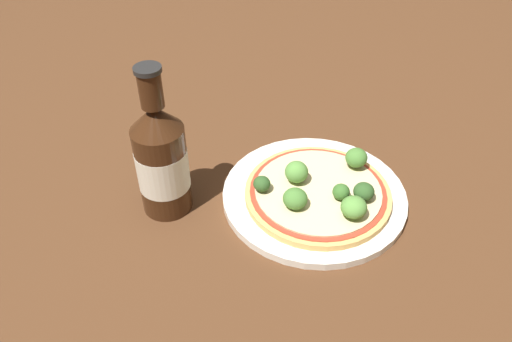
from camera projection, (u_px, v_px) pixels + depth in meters
ground_plane at (321, 193)px, 0.75m from camera, size 3.00×3.00×0.00m
plate at (314, 195)px, 0.74m from camera, size 0.27×0.27×0.01m
pizza at (315, 192)px, 0.72m from camera, size 0.21×0.21×0.01m
broccoli_floret_0 at (364, 192)px, 0.69m from camera, size 0.03×0.03×0.03m
broccoli_floret_1 at (262, 184)px, 0.71m from camera, size 0.02×0.02×0.02m
broccoli_floret_2 at (341, 192)px, 0.69m from camera, size 0.02×0.02×0.02m
broccoli_floret_3 at (295, 199)px, 0.68m from camera, size 0.03×0.03×0.03m
broccoli_floret_4 at (296, 172)px, 0.72m from camera, size 0.03×0.03×0.03m
broccoli_floret_5 at (356, 158)px, 0.74m from camera, size 0.03×0.03×0.03m
broccoli_floret_6 at (354, 207)px, 0.66m from camera, size 0.04×0.04×0.03m
beer_bottle at (161, 159)px, 0.67m from camera, size 0.07×0.07×0.22m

